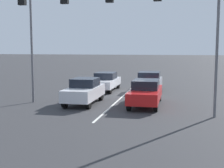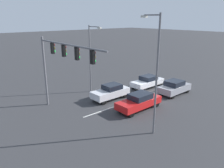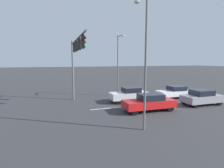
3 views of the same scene
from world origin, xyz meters
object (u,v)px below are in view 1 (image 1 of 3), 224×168
at_px(car_red_leftlane_front, 146,92).
at_px(car_gray_leftlane_second, 149,81).
at_px(street_lamp_left_shoulder, 215,19).
at_px(car_white_midlane_second, 105,81).
at_px(car_silver_midlane_front, 84,91).
at_px(traffic_signal_gantry, 50,10).
at_px(street_lamp_right_shoulder, 35,33).

bearing_deg(car_red_leftlane_front, car_gray_leftlane_second, -86.97).
bearing_deg(street_lamp_left_shoulder, car_gray_leftlane_second, -65.96).
height_order(car_white_midlane_second, car_gray_leftlane_second, car_gray_leftlane_second).
relative_size(car_red_leftlane_front, car_silver_midlane_front, 1.12).
bearing_deg(street_lamp_left_shoulder, traffic_signal_gantry, 25.81).
distance_m(car_silver_midlane_front, street_lamp_left_shoulder, 8.81).
bearing_deg(car_silver_midlane_front, street_lamp_right_shoulder, 3.10).
bearing_deg(street_lamp_right_shoulder, car_red_leftlane_front, -176.52).
height_order(street_lamp_right_shoulder, street_lamp_left_shoulder, street_lamp_left_shoulder).
relative_size(traffic_signal_gantry, street_lamp_right_shoulder, 1.25).
bearing_deg(car_red_leftlane_front, car_silver_midlane_front, 3.79).
height_order(car_red_leftlane_front, car_gray_leftlane_second, car_gray_leftlane_second).
bearing_deg(car_white_midlane_second, car_silver_midlane_front, 90.52).
height_order(car_gray_leftlane_second, traffic_signal_gantry, traffic_signal_gantry).
height_order(car_silver_midlane_front, street_lamp_right_shoulder, street_lamp_right_shoulder).
height_order(car_red_leftlane_front, street_lamp_right_shoulder, street_lamp_right_shoulder).
bearing_deg(car_white_midlane_second, street_lamp_right_shoulder, 63.83).
bearing_deg(car_silver_midlane_front, traffic_signal_gantry, 92.55).
bearing_deg(car_silver_midlane_front, street_lamp_left_shoulder, 162.89).
xyz_separation_m(car_red_leftlane_front, car_silver_midlane_front, (3.82, 0.25, 0.02)).
xyz_separation_m(car_red_leftlane_front, street_lamp_right_shoulder, (6.97, 0.42, 3.64)).
xyz_separation_m(car_red_leftlane_front, car_gray_leftlane_second, (0.33, -6.31, -0.01)).
relative_size(car_gray_leftlane_second, traffic_signal_gantry, 0.43).
distance_m(car_red_leftlane_front, car_silver_midlane_front, 3.83).
bearing_deg(car_silver_midlane_front, car_white_midlane_second, -89.48).
relative_size(car_white_midlane_second, street_lamp_right_shoulder, 0.60).
height_order(car_gray_leftlane_second, street_lamp_left_shoulder, street_lamp_left_shoulder).
distance_m(car_silver_midlane_front, traffic_signal_gantry, 7.22).
distance_m(car_red_leftlane_front, street_lamp_right_shoulder, 7.87).
height_order(car_white_midlane_second, street_lamp_left_shoulder, street_lamp_left_shoulder).
relative_size(car_silver_midlane_front, street_lamp_right_shoulder, 0.55).
distance_m(car_white_midlane_second, street_lamp_right_shoulder, 7.91).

